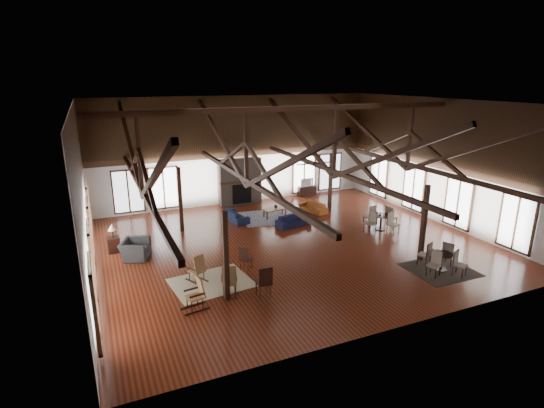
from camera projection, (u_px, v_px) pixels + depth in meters
name	position (u px, v px, depth m)	size (l,w,h in m)	color
floor	(291.00, 244.00, 18.41)	(16.00, 16.00, 0.00)	maroon
ceiling	(293.00, 102.00, 16.68)	(16.00, 14.00, 0.02)	black
wall_back	(237.00, 151.00, 23.70)	(16.00, 0.02, 6.00)	silver
wall_front	(406.00, 231.00, 11.39)	(16.00, 0.02, 6.00)	silver
wall_left	(82.00, 197.00, 14.50)	(0.02, 14.00, 6.00)	silver
wall_right	(440.00, 162.00, 20.58)	(0.02, 14.00, 6.00)	silver
roof_truss	(292.00, 152.00, 17.24)	(15.60, 14.07, 3.14)	black
post_grid	(291.00, 210.00, 17.97)	(8.16, 7.16, 3.05)	black
fireplace	(240.00, 182.00, 23.90)	(2.50, 0.69, 2.60)	#746258
ceiling_fan	(315.00, 163.00, 16.64)	(1.60, 1.60, 0.75)	black
sofa_navy_front	(293.00, 221.00, 20.58)	(1.75, 0.69, 0.51)	black
sofa_navy_left	(236.00, 215.00, 21.36)	(0.71, 1.82, 0.53)	#121932
sofa_orange	(313.00, 207.00, 22.78)	(0.66, 1.68, 0.49)	brown
coffee_table	(275.00, 209.00, 21.80)	(1.34, 0.85, 0.48)	brown
vase	(276.00, 206.00, 21.85)	(0.19, 0.19, 0.20)	#B2B2B2
armchair	(135.00, 249.00, 16.88)	(1.00, 1.15, 0.75)	#2A2A2C
side_table_lamp	(114.00, 241.00, 17.44)	(0.48, 0.48, 1.23)	black
rocking_chair_a	(198.00, 269.00, 14.88)	(0.73, 0.89, 1.02)	brown
rocking_chair_b	(229.00, 281.00, 13.99)	(0.64, 0.91, 1.06)	brown
rocking_chair_c	(197.00, 294.00, 13.16)	(0.89, 0.57, 1.07)	brown
side_chair_a	(245.00, 257.00, 15.76)	(0.56, 0.56, 0.94)	black
side_chair_b	(265.00, 280.00, 13.76)	(0.48, 0.48, 1.10)	black
cafe_table_near	(442.00, 259.00, 15.78)	(1.82, 1.82, 0.94)	black
cafe_table_far	(381.00, 219.00, 19.99)	(1.99, 1.99, 1.02)	black
cup_near	(439.00, 252.00, 15.76)	(0.12, 0.12, 0.09)	#B2B2B2
cup_far	(380.00, 214.00, 19.97)	(0.12, 0.12, 0.09)	#B2B2B2
tv_console	(307.00, 191.00, 25.90)	(1.13, 0.43, 0.57)	black
television	(306.00, 182.00, 25.73)	(0.88, 0.12, 0.51)	#B2B2B2
rug_tan	(211.00, 283.00, 14.93)	(2.69, 2.12, 0.01)	tan
rug_navy	(274.00, 217.00, 21.94)	(3.31, 2.48, 0.01)	#1A1B4A
rug_dark	(440.00, 270.00, 15.93)	(2.33, 2.12, 0.01)	black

